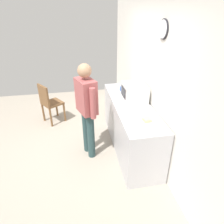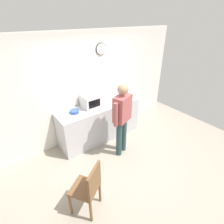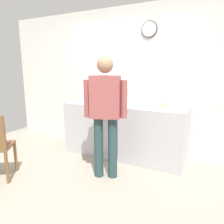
{
  "view_description": "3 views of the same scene",
  "coord_description": "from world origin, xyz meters",
  "px_view_note": "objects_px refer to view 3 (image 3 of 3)",
  "views": [
    {
      "loc": [
        3.16,
        0.29,
        2.47
      ],
      "look_at": [
        0.07,
        0.87,
        0.79
      ],
      "focal_mm": 32.29,
      "sensor_mm": 36.0,
      "label": 1
    },
    {
      "loc": [
        -1.96,
        -2.0,
        2.84
      ],
      "look_at": [
        0.23,
        0.92,
        0.83
      ],
      "focal_mm": 28.0,
      "sensor_mm": 36.0,
      "label": 2
    },
    {
      "loc": [
        1.46,
        -2.03,
        1.53
      ],
      "look_at": [
        0.01,
        0.88,
        0.86
      ],
      "focal_mm": 33.62,
      "sensor_mm": 36.0,
      "label": 3
    }
  ],
  "objects_px": {
    "microwave": "(119,95)",
    "salad_bowl": "(93,100)",
    "sandwich_plate": "(164,106)",
    "person_standing": "(105,109)",
    "fork_utensil": "(78,102)",
    "spoon_utensil": "(82,100)"
  },
  "relations": [
    {
      "from": "microwave",
      "to": "fork_utensil",
      "type": "relative_size",
      "value": 2.94
    },
    {
      "from": "sandwich_plate",
      "to": "salad_bowl",
      "type": "xyz_separation_m",
      "value": [
        -1.3,
        -0.01,
        0.01
      ]
    },
    {
      "from": "microwave",
      "to": "spoon_utensil",
      "type": "bearing_deg",
      "value": 179.42
    },
    {
      "from": "fork_utensil",
      "to": "spoon_utensil",
      "type": "bearing_deg",
      "value": 112.44
    },
    {
      "from": "spoon_utensil",
      "to": "person_standing",
      "type": "distance_m",
      "value": 1.34
    },
    {
      "from": "microwave",
      "to": "person_standing",
      "type": "distance_m",
      "value": 0.9
    },
    {
      "from": "sandwich_plate",
      "to": "fork_utensil",
      "type": "distance_m",
      "value": 1.51
    },
    {
      "from": "sandwich_plate",
      "to": "fork_utensil",
      "type": "height_order",
      "value": "sandwich_plate"
    },
    {
      "from": "person_standing",
      "to": "sandwich_plate",
      "type": "bearing_deg",
      "value": 54.47
    },
    {
      "from": "fork_utensil",
      "to": "salad_bowl",
      "type": "bearing_deg",
      "value": 47.55
    },
    {
      "from": "person_standing",
      "to": "salad_bowl",
      "type": "bearing_deg",
      "value": 130.28
    },
    {
      "from": "microwave",
      "to": "spoon_utensil",
      "type": "xyz_separation_m",
      "value": [
        -0.81,
        0.01,
        -0.15
      ]
    },
    {
      "from": "sandwich_plate",
      "to": "fork_utensil",
      "type": "relative_size",
      "value": 1.34
    },
    {
      "from": "person_standing",
      "to": "fork_utensil",
      "type": "bearing_deg",
      "value": 145.44
    },
    {
      "from": "salad_bowl",
      "to": "person_standing",
      "type": "xyz_separation_m",
      "value": [
        0.7,
        -0.83,
        0.04
      ]
    },
    {
      "from": "microwave",
      "to": "salad_bowl",
      "type": "distance_m",
      "value": 0.52
    },
    {
      "from": "sandwich_plate",
      "to": "microwave",
      "type": "bearing_deg",
      "value": 177.33
    },
    {
      "from": "sandwich_plate",
      "to": "spoon_utensil",
      "type": "height_order",
      "value": "sandwich_plate"
    },
    {
      "from": "salad_bowl",
      "to": "spoon_utensil",
      "type": "height_order",
      "value": "salad_bowl"
    },
    {
      "from": "salad_bowl",
      "to": "person_standing",
      "type": "relative_size",
      "value": 0.13
    },
    {
      "from": "sandwich_plate",
      "to": "spoon_utensil",
      "type": "distance_m",
      "value": 1.61
    },
    {
      "from": "sandwich_plate",
      "to": "spoon_utensil",
      "type": "bearing_deg",
      "value": 178.39
    }
  ]
}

